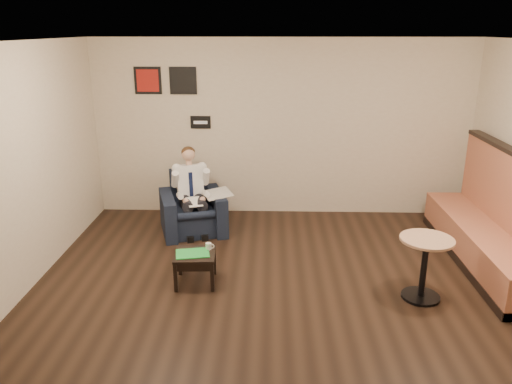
{
  "coord_description": "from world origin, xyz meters",
  "views": [
    {
      "loc": [
        -0.18,
        -4.85,
        2.93
      ],
      "look_at": [
        -0.36,
        1.2,
        0.93
      ],
      "focal_mm": 35.0,
      "sensor_mm": 36.0,
      "label": 1
    }
  ],
  "objects_px": {
    "armchair": "(192,204)",
    "coffee_mug": "(208,246)",
    "seated_man": "(193,196)",
    "green_folder": "(193,253)",
    "side_table": "(196,268)",
    "smartphone": "(199,248)",
    "banquette": "(488,210)",
    "cafe_table": "(424,269)"
  },
  "relations": [
    {
      "from": "armchair",
      "to": "coffee_mug",
      "type": "bearing_deg",
      "value": -91.17
    },
    {
      "from": "seated_man",
      "to": "armchair",
      "type": "bearing_deg",
      "value": 90.0
    },
    {
      "from": "armchair",
      "to": "green_folder",
      "type": "distance_m",
      "value": 1.64
    },
    {
      "from": "seated_man",
      "to": "side_table",
      "type": "bearing_deg",
      "value": -97.89
    },
    {
      "from": "green_folder",
      "to": "side_table",
      "type": "bearing_deg",
      "value": 36.89
    },
    {
      "from": "armchair",
      "to": "smartphone",
      "type": "relative_size",
      "value": 7.48
    },
    {
      "from": "coffee_mug",
      "to": "banquette",
      "type": "distance_m",
      "value": 3.57
    },
    {
      "from": "cafe_table",
      "to": "banquette",
      "type": "bearing_deg",
      "value": 41.91
    },
    {
      "from": "seated_man",
      "to": "banquette",
      "type": "distance_m",
      "value": 3.99
    },
    {
      "from": "seated_man",
      "to": "green_folder",
      "type": "bearing_deg",
      "value": -98.92
    },
    {
      "from": "armchair",
      "to": "green_folder",
      "type": "bearing_deg",
      "value": -98.3
    },
    {
      "from": "cafe_table",
      "to": "seated_man",
      "type": "bearing_deg",
      "value": 148.18
    },
    {
      "from": "banquette",
      "to": "cafe_table",
      "type": "height_order",
      "value": "banquette"
    },
    {
      "from": "green_folder",
      "to": "banquette",
      "type": "relative_size",
      "value": 0.14
    },
    {
      "from": "armchair",
      "to": "banquette",
      "type": "height_order",
      "value": "banquette"
    },
    {
      "from": "side_table",
      "to": "cafe_table",
      "type": "height_order",
      "value": "cafe_table"
    },
    {
      "from": "side_table",
      "to": "smartphone",
      "type": "height_order",
      "value": "smartphone"
    },
    {
      "from": "armchair",
      "to": "cafe_table",
      "type": "relative_size",
      "value": 1.23
    },
    {
      "from": "banquette",
      "to": "cafe_table",
      "type": "xyz_separation_m",
      "value": [
        -1.04,
        -0.94,
        -0.36
      ]
    },
    {
      "from": "smartphone",
      "to": "banquette",
      "type": "distance_m",
      "value": 3.68
    },
    {
      "from": "seated_man",
      "to": "green_folder",
      "type": "xyz_separation_m",
      "value": [
        0.21,
        -1.51,
        -0.21
      ]
    },
    {
      "from": "side_table",
      "to": "coffee_mug",
      "type": "bearing_deg",
      "value": 36.89
    },
    {
      "from": "seated_man",
      "to": "coffee_mug",
      "type": "height_order",
      "value": "seated_man"
    },
    {
      "from": "side_table",
      "to": "green_folder",
      "type": "distance_m",
      "value": 0.2
    },
    {
      "from": "armchair",
      "to": "seated_man",
      "type": "distance_m",
      "value": 0.2
    },
    {
      "from": "seated_man",
      "to": "cafe_table",
      "type": "height_order",
      "value": "seated_man"
    },
    {
      "from": "coffee_mug",
      "to": "cafe_table",
      "type": "height_order",
      "value": "cafe_table"
    },
    {
      "from": "smartphone",
      "to": "side_table",
      "type": "bearing_deg",
      "value": -97.35
    },
    {
      "from": "smartphone",
      "to": "banquette",
      "type": "bearing_deg",
      "value": 14.98
    },
    {
      "from": "smartphone",
      "to": "cafe_table",
      "type": "distance_m",
      "value": 2.61
    },
    {
      "from": "armchair",
      "to": "coffee_mug",
      "type": "relative_size",
      "value": 11.03
    },
    {
      "from": "green_folder",
      "to": "cafe_table",
      "type": "relative_size",
      "value": 0.53
    },
    {
      "from": "side_table",
      "to": "green_folder",
      "type": "height_order",
      "value": "green_folder"
    },
    {
      "from": "coffee_mug",
      "to": "smartphone",
      "type": "xyz_separation_m",
      "value": [
        -0.11,
        0.03,
        -0.04
      ]
    },
    {
      "from": "seated_man",
      "to": "smartphone",
      "type": "height_order",
      "value": "seated_man"
    },
    {
      "from": "armchair",
      "to": "smartphone",
      "type": "height_order",
      "value": "armchair"
    },
    {
      "from": "cafe_table",
      "to": "armchair",
      "type": "bearing_deg",
      "value": 146.92
    },
    {
      "from": "seated_man",
      "to": "green_folder",
      "type": "relative_size",
      "value": 3.09
    },
    {
      "from": "coffee_mug",
      "to": "smartphone",
      "type": "bearing_deg",
      "value": 166.1
    },
    {
      "from": "banquette",
      "to": "smartphone",
      "type": "bearing_deg",
      "value": -171.82
    },
    {
      "from": "smartphone",
      "to": "banquette",
      "type": "relative_size",
      "value": 0.04
    },
    {
      "from": "armchair",
      "to": "banquette",
      "type": "relative_size",
      "value": 0.32
    }
  ]
}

